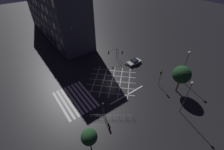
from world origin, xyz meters
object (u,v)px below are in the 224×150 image
at_px(traffic_light_ne_cross, 160,75).
at_px(traffic_light_nw_main, 121,52).
at_px(street_lamp_east, 188,93).
at_px(street_lamp_far, 73,39).
at_px(traffic_light_nw_cross, 112,53).
at_px(waiting_car, 134,62).
at_px(street_tree_near, 182,75).
at_px(traffic_light_se_cross, 103,107).
at_px(street_tree_far, 89,137).
at_px(traffic_light_se_main, 103,106).
at_px(street_lamp_west, 187,59).

height_order(traffic_light_ne_cross, traffic_light_nw_main, traffic_light_ne_cross).
bearing_deg(street_lamp_east, street_lamp_far, -165.63).
xyz_separation_m(traffic_light_nw_cross, waiting_car, (4.95, 4.18, -2.13)).
distance_m(traffic_light_nw_main, street_tree_near, 18.14).
height_order(traffic_light_nw_cross, traffic_light_se_cross, traffic_light_se_cross).
height_order(street_lamp_east, street_tree_near, street_lamp_east).
relative_size(street_lamp_east, waiting_car, 1.88).
relative_size(traffic_light_nw_main, street_tree_far, 0.69).
relative_size(traffic_light_se_main, traffic_light_nw_main, 1.00).
distance_m(traffic_light_se_main, traffic_light_se_cross, 0.65).
xyz_separation_m(traffic_light_ne_cross, traffic_light_nw_main, (-14.25, -0.04, -0.73)).
relative_size(street_lamp_west, street_lamp_far, 0.85).
bearing_deg(waiting_car, street_lamp_far, -46.01).
xyz_separation_m(traffic_light_se_cross, street_tree_far, (3.91, -5.03, 0.75)).
bearing_deg(street_tree_near, street_lamp_east, -48.21).
height_order(traffic_light_nw_cross, waiting_car, traffic_light_nw_cross).
bearing_deg(traffic_light_ne_cross, traffic_light_nw_cross, -80.48).
height_order(street_tree_near, street_tree_far, street_tree_near).
bearing_deg(street_tree_near, traffic_light_ne_cross, -151.87).
height_order(traffic_light_se_main, street_tree_far, street_tree_far).
height_order(traffic_light_ne_cross, street_lamp_east, street_lamp_east).
distance_m(traffic_light_se_main, traffic_light_nw_main, 20.16).
bearing_deg(traffic_light_ne_cross, waiting_car, -99.20).
xyz_separation_m(traffic_light_nw_main, street_tree_far, (17.74, -20.38, 1.11)).
bearing_deg(street_lamp_east, traffic_light_se_cross, -122.16).
relative_size(traffic_light_ne_cross, traffic_light_nw_main, 1.34).
bearing_deg(traffic_light_se_main, street_lamp_west, -97.10).
distance_m(street_lamp_east, waiting_car, 18.89).
bearing_deg(street_lamp_east, street_tree_far, -103.10).
relative_size(street_lamp_east, street_lamp_west, 0.98).
height_order(traffic_light_se_main, traffic_light_nw_main, traffic_light_nw_main).
bearing_deg(street_lamp_west, traffic_light_se_cross, -95.99).
height_order(traffic_light_nw_cross, street_tree_far, street_tree_far).
height_order(traffic_light_nw_cross, street_lamp_west, street_lamp_west).
bearing_deg(traffic_light_nw_main, street_lamp_far, -128.87).
relative_size(street_lamp_east, street_tree_far, 1.65).
relative_size(street_lamp_east, street_lamp_far, 0.83).
height_order(traffic_light_nw_cross, traffic_light_se_main, traffic_light_nw_cross).
distance_m(traffic_light_se_cross, street_lamp_far, 22.95).
xyz_separation_m(street_lamp_east, street_tree_far, (-4.16, -17.86, -1.84)).
distance_m(traffic_light_se_cross, street_tree_far, 6.41).
distance_m(traffic_light_se_main, street_tree_near, 17.72).
distance_m(traffic_light_se_cross, street_lamp_west, 21.81).
bearing_deg(street_lamp_west, waiting_car, -159.86).
xyz_separation_m(traffic_light_se_main, traffic_light_nw_main, (-13.45, 15.01, 0.05)).
xyz_separation_m(street_lamp_far, waiting_car, (12.36, 11.93, -5.69)).
relative_size(traffic_light_se_cross, street_lamp_east, 0.49).
relative_size(traffic_light_ne_cross, street_tree_far, 0.92).
bearing_deg(street_tree_near, traffic_light_nw_cross, -166.57).
xyz_separation_m(traffic_light_nw_main, street_lamp_far, (-8.26, -10.24, 3.92)).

